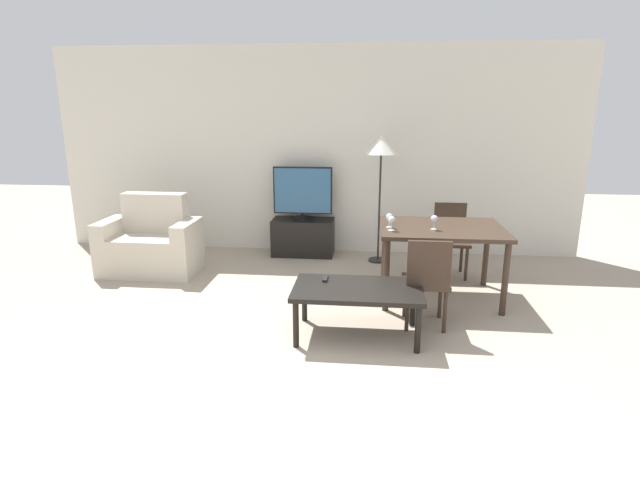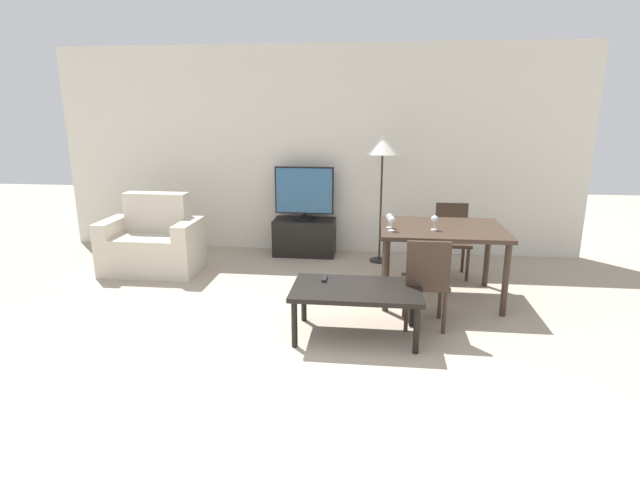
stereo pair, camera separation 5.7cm
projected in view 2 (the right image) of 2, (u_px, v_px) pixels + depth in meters
name	position (u px, v px, depth m)	size (l,w,h in m)	color
ground_plane	(245.00, 408.00, 3.28)	(18.00, 18.00, 0.00)	tan
wall_back	(316.00, 151.00, 6.62)	(6.98, 0.06, 2.70)	silver
armchair	(153.00, 244.00, 5.95)	(1.12, 0.65, 0.92)	beige
tv_stand	(305.00, 237.00, 6.65)	(0.81, 0.41, 0.48)	black
tv	(304.00, 193.00, 6.50)	(0.77, 0.27, 0.69)	black
coffee_table	(357.00, 293.00, 4.22)	(1.09, 0.64, 0.44)	black
dining_table	(442.00, 236.00, 5.02)	(1.23, 0.95, 0.75)	#38281E
dining_chair_near	(426.00, 279.00, 4.35)	(0.40, 0.40, 0.84)	#38281E
dining_chair_far	(451.00, 236.00, 5.80)	(0.40, 0.40, 0.84)	#38281E
floor_lamp	(383.00, 150.00, 6.05)	(0.40, 0.40, 1.60)	black
remote_primary	(325.00, 278.00, 4.41)	(0.04, 0.15, 0.02)	black
wine_glass_left	(390.00, 218.00, 4.94)	(0.07, 0.07, 0.15)	silver
wine_glass_center	(435.00, 220.00, 4.85)	(0.07, 0.07, 0.15)	silver
wine_glass_right	(392.00, 221.00, 4.82)	(0.07, 0.07, 0.15)	silver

